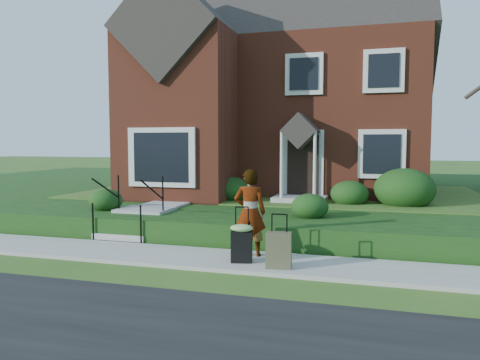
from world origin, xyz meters
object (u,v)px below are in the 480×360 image
at_px(front_steps, 137,218).
at_px(suitcase_olive, 279,250).
at_px(woman, 250,212).
at_px(suitcase_black, 242,241).

relative_size(front_steps, suitcase_olive, 1.96).
distance_m(woman, suitcase_olive, 1.25).
distance_m(woman, suitcase_black, 0.75).
height_order(woman, suitcase_olive, woman).
relative_size(front_steps, woman, 1.11).
bearing_deg(front_steps, suitcase_black, -30.85).
xyz_separation_m(front_steps, woman, (3.46, -1.48, 0.52)).
relative_size(woman, suitcase_black, 1.65).
height_order(suitcase_black, suitcase_olive, suitcase_black).
bearing_deg(suitcase_black, suitcase_olive, -26.67).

